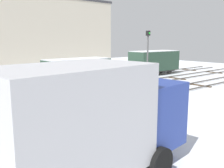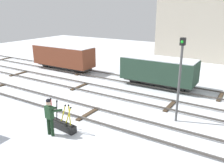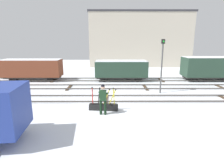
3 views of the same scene
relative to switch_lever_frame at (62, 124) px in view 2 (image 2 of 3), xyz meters
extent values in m
plane|color=silver|center=(0.11, 2.01, -0.25)|extent=(60.00, 60.00, 0.00)
cube|color=#4C4742|center=(0.11, 1.29, -0.12)|extent=(44.00, 0.07, 0.10)
cube|color=#4C4742|center=(0.11, 2.73, -0.12)|extent=(44.00, 0.07, 0.10)
cube|color=#423323|center=(0.11, 2.01, -0.21)|extent=(0.24, 1.94, 0.08)
cube|color=#4C4742|center=(0.11, 4.82, -0.12)|extent=(44.00, 0.07, 0.10)
cube|color=#4C4742|center=(0.11, 6.26, -0.12)|extent=(44.00, 0.07, 0.10)
cube|color=#423323|center=(-10.45, 5.54, -0.21)|extent=(0.24, 1.94, 0.08)
cube|color=#423323|center=(-3.41, 5.54, -0.21)|extent=(0.24, 1.94, 0.08)
cube|color=#423323|center=(3.63, 5.54, -0.21)|extent=(0.24, 1.94, 0.08)
cube|color=#4C4742|center=(0.11, 8.12, -0.12)|extent=(44.00, 0.07, 0.10)
cube|color=#4C4742|center=(0.11, 9.56, -0.12)|extent=(44.00, 0.07, 0.10)
cube|color=#423323|center=(-17.49, 8.84, -0.21)|extent=(0.24, 1.94, 0.08)
cube|color=#423323|center=(-5.75, 8.84, -0.21)|extent=(0.24, 1.94, 0.08)
cube|color=#423323|center=(5.98, 8.84, -0.21)|extent=(0.24, 1.94, 0.08)
cube|color=black|center=(-0.01, 0.00, -0.07)|extent=(1.83, 0.56, 0.36)
cube|color=black|center=(-0.01, 0.00, 0.14)|extent=(1.63, 0.38, 0.06)
cylinder|color=red|center=(-0.69, 0.08, 0.63)|extent=(0.08, 0.06, 1.05)
sphere|color=black|center=(-0.69, 0.08, 1.16)|extent=(0.09, 0.09, 0.09)
cylinder|color=black|center=(-0.28, 0.03, 0.63)|extent=(0.18, 0.07, 1.05)
sphere|color=black|center=(-0.23, 0.03, 1.15)|extent=(0.09, 0.09, 0.09)
cylinder|color=yellow|center=(0.18, -0.02, 0.60)|extent=(0.44, 0.10, 1.00)
sphere|color=black|center=(0.37, -0.04, 1.09)|extent=(0.09, 0.09, 0.09)
cylinder|color=yellow|center=(0.53, -0.06, 0.59)|extent=(0.47, 0.11, 0.99)
sphere|color=black|center=(0.74, -0.08, 1.07)|extent=(0.09, 0.09, 0.09)
cylinder|color=yellow|center=(0.63, -0.07, 0.63)|extent=(0.13, 0.07, 1.05)
sphere|color=black|center=(0.60, -0.07, 1.16)|extent=(0.09, 0.09, 0.09)
cylinder|color=black|center=(-0.14, -0.70, 0.18)|extent=(0.15, 0.15, 0.86)
cylinder|color=black|center=(0.12, -0.73, 0.18)|extent=(0.15, 0.15, 0.86)
cube|color=#1E3D23|center=(-0.01, -0.71, 0.91)|extent=(0.40, 0.28, 0.61)
sphere|color=tan|center=(-0.01, -0.71, 1.37)|extent=(0.23, 0.23, 0.23)
sphere|color=black|center=(-0.01, -0.71, 1.47)|extent=(0.21, 0.21, 0.21)
cylinder|color=#1E3D23|center=(-0.19, -0.42, 0.99)|extent=(0.17, 0.58, 0.31)
cylinder|color=#1E3D23|center=(0.23, -0.46, 0.95)|extent=(0.17, 0.59, 0.23)
cylinder|color=#4C4C4C|center=(4.52, 3.82, 1.74)|extent=(0.12, 0.12, 3.99)
cube|color=black|center=(4.52, 3.82, 3.92)|extent=(0.24, 0.24, 0.36)
sphere|color=green|center=(4.52, 3.69, 3.92)|extent=(0.14, 0.14, 0.14)
cube|color=#2D2B28|center=(1.55, 8.84, 0.15)|extent=(5.23, 1.26, 0.20)
cube|color=#284233|center=(1.55, 8.84, 1.06)|extent=(5.51, 2.09, 1.62)
cube|color=silver|center=(1.55, 8.84, 1.90)|extent=(5.40, 2.01, 0.06)
cylinder|color=black|center=(-0.24, 8.26, 0.10)|extent=(0.70, 0.10, 0.70)
cylinder|color=black|center=(-0.24, 9.41, 0.10)|extent=(0.70, 0.10, 0.70)
cylinder|color=black|center=(3.34, 8.26, 0.10)|extent=(0.70, 0.10, 0.70)
cylinder|color=black|center=(3.34, 9.41, 0.10)|extent=(0.70, 0.10, 0.70)
cube|color=#2D2B28|center=(-8.04, 8.84, 0.15)|extent=(5.90, 1.16, 0.20)
cube|color=brown|center=(-8.04, 8.84, 1.13)|extent=(6.22, 1.92, 1.76)
cube|color=white|center=(-8.04, 8.84, 2.03)|extent=(6.09, 1.84, 0.06)
cylinder|color=black|center=(-10.06, 8.32, 0.10)|extent=(0.70, 0.10, 0.70)
cylinder|color=black|center=(-10.06, 9.36, 0.10)|extent=(0.70, 0.10, 0.70)
cylinder|color=black|center=(-6.02, 8.31, 0.10)|extent=(0.70, 0.10, 0.70)
cylinder|color=black|center=(-6.02, 9.36, 0.10)|extent=(0.70, 0.10, 0.70)
camera|label=1|loc=(-9.50, -8.85, 3.41)|focal=40.33mm
camera|label=2|loc=(7.62, -7.55, 5.42)|focal=37.85mm
camera|label=3|loc=(0.46, -10.75, 3.91)|focal=29.36mm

